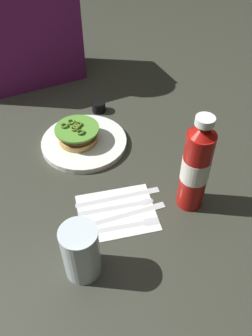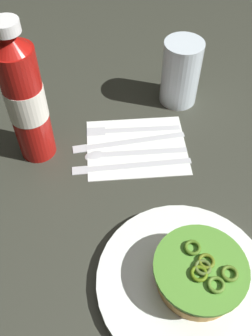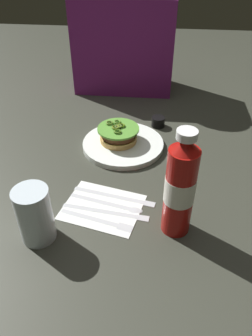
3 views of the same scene
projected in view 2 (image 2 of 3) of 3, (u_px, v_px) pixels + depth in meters
ground_plane at (184, 202)px, 0.63m from camera, size 3.00×3.00×0.00m
dinner_plate at (184, 282)px, 0.53m from camera, size 0.25×0.25×0.02m
burger_sandwich at (199, 274)px, 0.50m from camera, size 0.13×0.13×0.05m
ketchup_bottle at (26, 100)px, 0.60m from camera, size 0.07×0.07×0.26m
water_glass at (181, 73)px, 0.74m from camera, size 0.08×0.08×0.13m
napkin at (137, 147)px, 0.70m from camera, size 0.22×0.19×0.00m
fork_utensil at (125, 129)px, 0.73m from camera, size 0.18×0.06×0.00m
steak_knife at (122, 142)px, 0.71m from camera, size 0.22×0.04×0.00m
spoon_utensil at (122, 152)px, 0.69m from camera, size 0.19×0.06×0.00m
butter_knife at (124, 165)px, 0.67m from camera, size 0.22×0.06×0.00m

